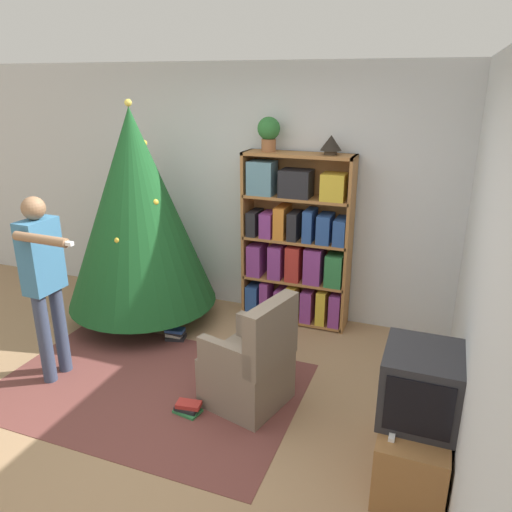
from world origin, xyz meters
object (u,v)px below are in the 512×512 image
object	(u,v)px
bookshelf	(296,245)
armchair	(251,367)
christmas_tree	(137,210)
potted_plant	(269,132)
table_lamp	(331,144)
television	(421,385)
standing_person	(45,275)

from	to	relation	value
bookshelf	armchair	xyz separation A→B (m)	(0.10, -1.52, -0.52)
bookshelf	armchair	size ratio (longest dim) A/B	1.91
christmas_tree	potted_plant	distance (m)	1.51
bookshelf	armchair	bearing A→B (deg)	-86.34
christmas_tree	armchair	world-z (taller)	christmas_tree
christmas_tree	table_lamp	world-z (taller)	christmas_tree
bookshelf	television	size ratio (longest dim) A/B	3.44
standing_person	armchair	bearing A→B (deg)	99.45
bookshelf	standing_person	distance (m)	2.37
television	armchair	distance (m)	1.33
standing_person	bookshelf	bearing A→B (deg)	139.34
bookshelf	christmas_tree	xyz separation A→B (m)	(-1.50, -0.55, 0.36)
christmas_tree	standing_person	bearing A→B (deg)	-94.93
armchair	table_lamp	distance (m)	2.18
television	bookshelf	bearing A→B (deg)	126.04
armchair	potted_plant	bearing A→B (deg)	-150.60
armchair	table_lamp	xyz separation A→B (m)	(0.21, 1.53, 1.54)
christmas_tree	armchair	distance (m)	2.06
bookshelf	potted_plant	distance (m)	1.15
christmas_tree	table_lamp	bearing A→B (deg)	17.18
armchair	standing_person	xyz separation A→B (m)	(-1.70, -0.23, 0.61)
television	christmas_tree	bearing A→B (deg)	155.44
standing_person	potted_plant	size ratio (longest dim) A/B	4.80
television	potted_plant	xyz separation A→B (m)	(-1.65, 1.85, 1.28)
armchair	bookshelf	bearing A→B (deg)	-161.84
bookshelf	christmas_tree	world-z (taller)	christmas_tree
christmas_tree	standing_person	xyz separation A→B (m)	(-0.10, -1.20, -0.27)
armchair	standing_person	bearing A→B (deg)	-67.93
bookshelf	christmas_tree	distance (m)	1.63
television	armchair	xyz separation A→B (m)	(-1.24, 0.32, -0.35)
armchair	standing_person	size ratio (longest dim) A/B	0.58
christmas_tree	armchair	bearing A→B (deg)	-31.39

